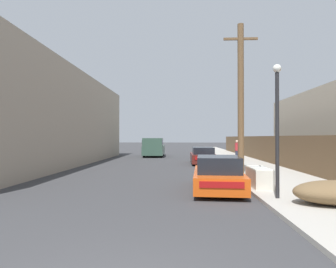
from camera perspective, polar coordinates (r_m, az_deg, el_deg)
name	(u,v)px	position (r m, az deg, el deg)	size (l,w,h in m)	color
sidewalk_curb	(233,159)	(27.31, 12.20, -4.70)	(4.20, 63.00, 0.12)	#ADA89E
discarded_fridge	(259,177)	(12.03, 16.94, -7.87)	(0.67, 1.76, 0.76)	silver
parked_sports_car_red	(218,175)	(11.58, 9.49, -7.65)	(2.06, 4.53, 1.31)	#E05114
car_parked_mid	(203,156)	(22.90, 6.63, -4.16)	(1.79, 4.59, 1.26)	#5B1E19
pickup_truck	(154,147)	(31.02, -2.74, -2.56)	(2.13, 5.49, 1.92)	#385647
utility_pole	(241,96)	(16.49, 13.69, 6.96)	(1.80, 0.33, 7.93)	brown
street_lamp	(277,119)	(9.93, 20.08, 2.65)	(0.26, 0.26, 4.17)	#232326
brush_pile	(335,193)	(9.78, 29.24, -9.70)	(2.32, 1.46, 0.67)	brown
wooden_fence	(263,149)	(24.95, 17.70, -2.66)	(0.08, 39.21, 1.98)	brown
building_left_block	(33,118)	(23.22, -24.31, 2.75)	(7.00, 25.31, 6.71)	tan
pedestrian	(237,150)	(25.18, 13.01, -2.98)	(0.34, 0.34, 1.65)	#282D42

